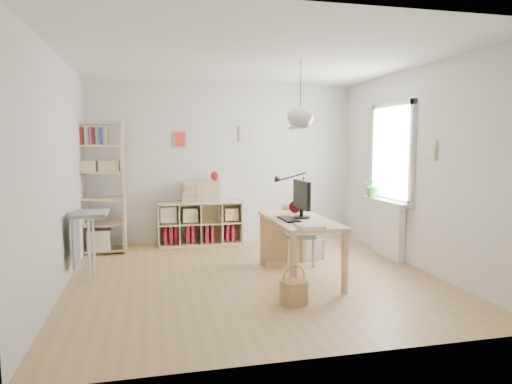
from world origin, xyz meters
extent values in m
plane|color=tan|center=(0.00, 0.00, 0.00)|extent=(4.50, 4.50, 0.00)
plane|color=silver|center=(0.00, 2.25, 1.35)|extent=(4.50, 0.00, 4.50)
plane|color=silver|center=(0.00, -2.25, 1.35)|extent=(4.50, 0.00, 4.50)
plane|color=silver|center=(-2.25, 0.00, 1.35)|extent=(0.00, 4.50, 4.50)
plane|color=silver|center=(2.25, 0.00, 1.35)|extent=(0.00, 4.50, 4.50)
plane|color=white|center=(0.00, 0.00, 2.70)|extent=(4.50, 4.50, 0.00)
cylinder|color=black|center=(0.55, -0.15, 2.36)|extent=(0.01, 0.01, 0.68)
ellipsoid|color=white|center=(0.55, -0.15, 2.00)|extent=(0.32, 0.32, 0.27)
cube|color=white|center=(2.23, 0.60, 1.55)|extent=(0.03, 1.00, 1.30)
cube|color=white|center=(2.21, 0.06, 1.55)|extent=(0.06, 0.08, 1.46)
cube|color=white|center=(2.21, 1.14, 1.55)|extent=(0.06, 0.08, 1.46)
cube|color=white|center=(2.21, 0.60, 2.24)|extent=(0.06, 1.16, 0.08)
cube|color=white|center=(2.21, 0.60, 0.86)|extent=(0.06, 1.16, 0.08)
cube|color=white|center=(2.19, 0.60, 0.40)|extent=(0.10, 0.80, 0.80)
cube|color=white|center=(2.14, 0.60, 0.83)|extent=(0.22, 1.20, 0.06)
cube|color=tan|center=(0.55, -0.15, 0.73)|extent=(0.70, 1.50, 0.04)
cube|color=tan|center=(0.25, -0.85, 0.35)|extent=(0.06, 0.06, 0.71)
cube|color=tan|center=(0.25, 0.55, 0.35)|extent=(0.06, 0.06, 0.71)
cube|color=tan|center=(0.85, -0.85, 0.35)|extent=(0.06, 0.06, 0.71)
cube|color=tan|center=(0.85, 0.55, 0.35)|extent=(0.06, 0.06, 0.71)
cube|color=#D0B989|center=(-0.45, 2.04, 0.01)|extent=(1.40, 0.38, 0.03)
cube|color=#D0B989|center=(-0.45, 2.04, 0.70)|extent=(1.40, 0.38, 0.03)
cube|color=#D0B989|center=(-1.14, 2.04, 0.36)|extent=(0.03, 0.38, 0.72)
cube|color=#D0B989|center=(0.23, 2.04, 0.36)|extent=(0.03, 0.38, 0.72)
cube|color=#D0B989|center=(-0.45, 2.22, 0.36)|extent=(1.40, 0.02, 0.72)
cube|color=maroon|center=(-1.03, 2.06, 0.19)|extent=(0.06, 0.26, 0.30)
cube|color=maroon|center=(-0.94, 2.06, 0.19)|extent=(0.05, 0.26, 0.30)
cube|color=maroon|center=(-0.86, 2.06, 0.19)|extent=(0.05, 0.26, 0.30)
cube|color=maroon|center=(-0.67, 2.06, 0.19)|extent=(0.05, 0.26, 0.30)
cube|color=maroon|center=(-0.58, 2.06, 0.19)|extent=(0.05, 0.26, 0.30)
cube|color=maroon|center=(-0.35, 2.06, 0.19)|extent=(0.06, 0.26, 0.30)
cube|color=maroon|center=(-0.26, 2.06, 0.19)|extent=(0.06, 0.26, 0.30)
cube|color=maroon|center=(0.00, 2.06, 0.19)|extent=(0.06, 0.26, 0.30)
cube|color=maroon|center=(0.09, 2.06, 0.19)|extent=(0.05, 0.26, 0.30)
cube|color=tan|center=(-2.41, 1.80, 1.00)|extent=(0.04, 0.38, 2.00)
cube|color=tan|center=(-1.65, 1.80, 1.00)|extent=(0.04, 0.38, 2.00)
cube|color=tan|center=(-2.03, 1.80, 0.05)|extent=(0.76, 0.38, 0.03)
cube|color=tan|center=(-2.03, 1.80, 0.45)|extent=(0.76, 0.38, 0.03)
cube|color=tan|center=(-2.03, 1.80, 0.85)|extent=(0.76, 0.38, 0.03)
cube|color=tan|center=(-2.03, 1.80, 1.25)|extent=(0.76, 0.38, 0.03)
cube|color=tan|center=(-2.03, 1.80, 1.65)|extent=(0.76, 0.38, 0.03)
cube|color=tan|center=(-2.03, 1.80, 1.98)|extent=(0.76, 0.38, 0.03)
cube|color=#2A499A|center=(-2.31, 1.80, 1.79)|extent=(0.04, 0.18, 0.26)
cube|color=maroon|center=(-2.23, 1.80, 1.79)|extent=(0.04, 0.18, 0.26)
cube|color=beige|center=(-2.15, 1.80, 1.79)|extent=(0.04, 0.18, 0.26)
cube|color=maroon|center=(-2.07, 1.80, 1.79)|extent=(0.04, 0.18, 0.26)
cube|color=#2A499A|center=(-1.97, 1.80, 1.79)|extent=(0.04, 0.18, 0.26)
cube|color=beige|center=(-1.87, 1.80, 1.79)|extent=(0.04, 0.18, 0.26)
cube|color=gray|center=(-1.97, 0.35, 0.83)|extent=(0.40, 0.55, 0.04)
cylinder|color=white|center=(-1.97, 0.13, 0.41)|extent=(0.03, 0.03, 0.82)
cylinder|color=white|center=(-1.97, 0.57, 0.41)|extent=(0.03, 0.03, 0.82)
cube|color=gray|center=(-2.15, 0.35, 0.50)|extent=(0.02, 0.50, 0.62)
cube|color=gray|center=(0.74, 0.46, 0.43)|extent=(0.44, 0.44, 0.06)
cube|color=tan|center=(0.55, 0.31, 0.20)|extent=(0.04, 0.04, 0.40)
cube|color=tan|center=(0.59, 0.65, 0.20)|extent=(0.04, 0.04, 0.40)
cube|color=tan|center=(0.90, 0.27, 0.20)|extent=(0.04, 0.04, 0.40)
cube|color=tan|center=(0.93, 0.61, 0.20)|extent=(0.04, 0.04, 0.40)
cube|color=tan|center=(0.76, 0.64, 0.64)|extent=(0.40, 0.08, 0.36)
cylinder|color=#AB794D|center=(0.20, -1.03, 0.13)|extent=(0.30, 0.30, 0.25)
torus|color=#AB794D|center=(0.20, -1.03, 0.27)|extent=(0.29, 0.14, 0.31)
cube|color=silver|center=(0.87, 0.76, 0.01)|extent=(0.66, 0.52, 0.02)
cube|color=silver|center=(0.59, 0.70, 0.15)|extent=(0.11, 0.40, 0.30)
cube|color=silver|center=(1.14, 0.83, 0.15)|extent=(0.11, 0.40, 0.30)
cube|color=silver|center=(0.91, 0.58, 0.15)|extent=(0.57, 0.15, 0.30)
cube|color=silver|center=(0.82, 0.95, 0.15)|extent=(0.57, 0.15, 0.30)
cube|color=silver|center=(0.79, 1.11, 0.43)|extent=(0.61, 0.32, 0.37)
sphere|color=yellow|center=(0.75, 0.67, 0.22)|extent=(0.13, 0.13, 0.13)
sphere|color=#1959B4|center=(0.95, 0.83, 0.22)|extent=(0.13, 0.13, 0.13)
sphere|color=#C24218|center=(0.85, 0.74, 0.22)|extent=(0.13, 0.13, 0.13)
sphere|color=#338E44|center=(1.04, 0.72, 0.22)|extent=(0.13, 0.13, 0.13)
cylinder|color=black|center=(0.60, -0.09, 0.76)|extent=(0.22, 0.22, 0.02)
cylinder|color=black|center=(0.60, -0.09, 0.82)|extent=(0.05, 0.05, 0.10)
cube|color=black|center=(0.60, -0.09, 1.04)|extent=(0.05, 0.54, 0.35)
cube|color=black|center=(0.39, -0.21, 0.76)|extent=(0.17, 0.44, 0.02)
cylinder|color=black|center=(0.82, 0.50, 0.77)|extent=(0.07, 0.07, 0.05)
cylinder|color=black|center=(0.82, 0.50, 1.00)|extent=(0.02, 0.02, 0.45)
cone|color=black|center=(0.43, 0.40, 1.20)|extent=(0.11, 0.08, 0.11)
sphere|color=#470911|center=(0.65, 0.33, 0.83)|extent=(0.17, 0.17, 0.17)
cube|color=white|center=(0.47, -0.73, 0.77)|extent=(0.28, 0.34, 0.03)
cube|color=#D0B989|center=(-0.43, 2.04, 0.90)|extent=(0.64, 0.35, 0.35)
ellipsoid|color=#A80E14|center=(-0.20, 2.04, 1.15)|extent=(0.13, 0.13, 0.16)
imported|color=#256024|center=(2.12, 0.95, 1.04)|extent=(0.34, 0.30, 0.36)
camera|label=1|loc=(-1.24, -5.48, 1.67)|focal=32.00mm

